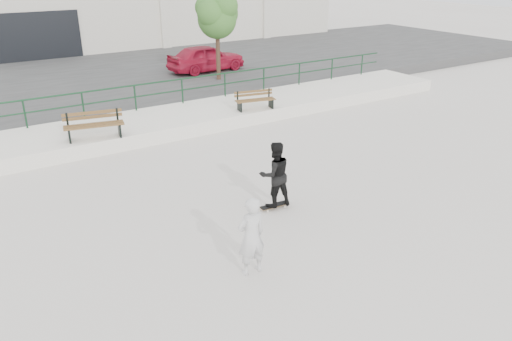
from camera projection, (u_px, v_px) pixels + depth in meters
ground at (271, 257)px, 10.90m from camera, size 120.00×120.00×0.00m
ledge at (124, 130)px, 18.13m from camera, size 30.00×3.00×0.50m
parking_strip at (66, 84)px, 24.69m from camera, size 60.00×14.00×0.50m
railing at (109, 96)px, 18.74m from camera, size 28.00×0.06×1.03m
bench_left at (94, 125)px, 16.42m from camera, size 1.98×0.94×0.88m
bench_right at (255, 100)px, 19.59m from camera, size 1.65×0.78×0.73m
tree at (217, 15)px, 23.39m from camera, size 2.29×2.04×4.08m
red_car at (206, 58)px, 26.02m from camera, size 4.18×1.86×1.40m
skateboard at (274, 206)px, 12.99m from camera, size 0.79×0.25×0.09m
standing_skater at (275, 174)px, 12.64m from camera, size 0.94×0.78×1.74m
seated_skater at (251, 236)px, 10.02m from camera, size 0.63×0.42×1.72m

